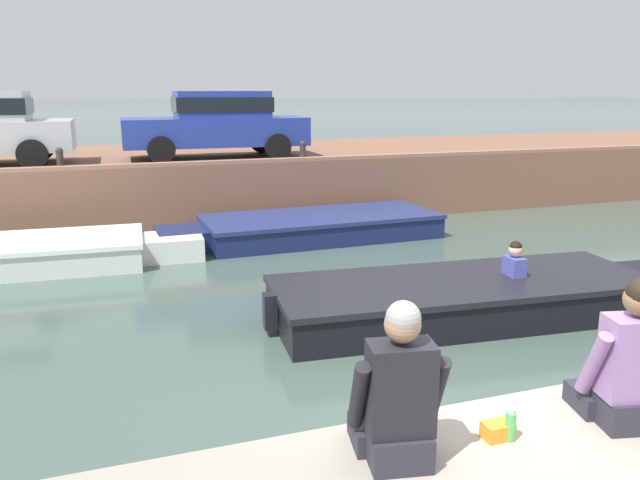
# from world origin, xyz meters

# --- Properties ---
(ground_plane) EXTENTS (400.00, 400.00, 0.00)m
(ground_plane) POSITION_xyz_m (0.00, 5.04, 0.00)
(ground_plane) COLOR #42564C
(far_quay_wall) EXTENTS (60.00, 6.00, 1.45)m
(far_quay_wall) POSITION_xyz_m (0.00, 13.07, 0.72)
(far_quay_wall) COLOR brown
(far_quay_wall) RESTS_ON ground
(far_wall_coping) EXTENTS (60.00, 0.24, 0.08)m
(far_wall_coping) POSITION_xyz_m (0.00, 10.19, 1.49)
(far_wall_coping) COLOR #9F6C52
(far_wall_coping) RESTS_ON far_quay_wall
(boat_moored_central_navy) EXTENTS (5.82, 2.10, 0.50)m
(boat_moored_central_navy) POSITION_xyz_m (1.38, 8.69, 0.25)
(boat_moored_central_navy) COLOR navy
(boat_moored_central_navy) RESTS_ON ground
(motorboat_passing) EXTENTS (6.31, 2.19, 1.02)m
(motorboat_passing) POSITION_xyz_m (2.16, 3.65, 0.27)
(motorboat_passing) COLOR black
(motorboat_passing) RESTS_ON ground
(car_left_inner_blue) EXTENTS (4.23, 1.99, 1.54)m
(car_left_inner_blue) POSITION_xyz_m (0.02, 11.49, 2.29)
(car_left_inner_blue) COLOR #233893
(car_left_inner_blue) RESTS_ON far_quay_wall
(mooring_bollard_mid) EXTENTS (0.15, 0.15, 0.45)m
(mooring_bollard_mid) POSITION_xyz_m (-3.39, 10.32, 1.69)
(mooring_bollard_mid) COLOR #2D2B28
(mooring_bollard_mid) RESTS_ON far_quay_wall
(mooring_bollard_east) EXTENTS (0.15, 0.15, 0.45)m
(mooring_bollard_east) POSITION_xyz_m (1.74, 10.32, 1.69)
(mooring_bollard_east) COLOR #2D2B28
(mooring_bollard_east) RESTS_ON far_quay_wall
(person_seated_left) EXTENTS (0.57, 0.58, 0.97)m
(person_seated_left) POSITION_xyz_m (-1.10, -0.45, 1.35)
(person_seated_left) COLOR #282833
(person_seated_left) RESTS_ON near_quay
(person_seated_right) EXTENTS (0.58, 0.59, 0.97)m
(person_seated_right) POSITION_xyz_m (0.42, -0.54, 1.35)
(person_seated_right) COLOR #282833
(person_seated_right) RESTS_ON near_quay
(bottle_drink) EXTENTS (0.06, 0.06, 0.20)m
(bottle_drink) POSITION_xyz_m (-0.38, -0.49, 1.07)
(bottle_drink) COLOR #4CB259
(bottle_drink) RESTS_ON near_quay
(snack_bag) EXTENTS (0.18, 0.12, 0.10)m
(snack_bag) POSITION_xyz_m (-0.43, -0.45, 1.03)
(snack_bag) COLOR orange
(snack_bag) RESTS_ON near_quay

